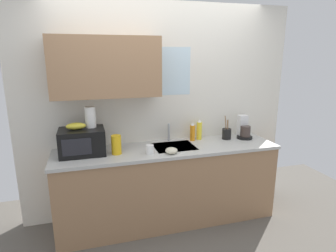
# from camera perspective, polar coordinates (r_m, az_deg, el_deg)

# --- Properties ---
(kitchen_wall_assembly) EXTENTS (3.28, 0.42, 2.50)m
(kitchen_wall_assembly) POSITION_cam_1_polar(r_m,az_deg,el_deg) (3.34, -3.66, 4.70)
(kitchen_wall_assembly) COLOR silver
(kitchen_wall_assembly) RESTS_ON ground
(counter_unit) EXTENTS (2.51, 0.63, 0.90)m
(counter_unit) POSITION_cam_1_polar(r_m,az_deg,el_deg) (3.37, 0.02, -11.50)
(counter_unit) COLOR #9E7551
(counter_unit) RESTS_ON ground
(sink_faucet) EXTENTS (0.03, 0.03, 0.21)m
(sink_faucet) POSITION_cam_1_polar(r_m,az_deg,el_deg) (3.41, 0.16, -1.29)
(sink_faucet) COLOR #B2B5BA
(sink_faucet) RESTS_ON counter_unit
(microwave) EXTENTS (0.46, 0.35, 0.27)m
(microwave) POSITION_cam_1_polar(r_m,az_deg,el_deg) (3.09, -16.86, -3.02)
(microwave) COLOR black
(microwave) RESTS_ON counter_unit
(banana_bunch) EXTENTS (0.20, 0.11, 0.07)m
(banana_bunch) POSITION_cam_1_polar(r_m,az_deg,el_deg) (3.05, -18.02, -0.02)
(banana_bunch) COLOR gold
(banana_bunch) RESTS_ON microwave
(paper_towel_roll) EXTENTS (0.11, 0.11, 0.22)m
(paper_towel_roll) POSITION_cam_1_polar(r_m,az_deg,el_deg) (3.08, -15.32, 1.75)
(paper_towel_roll) COLOR white
(paper_towel_roll) RESTS_ON microwave
(coffee_maker) EXTENTS (0.19, 0.21, 0.28)m
(coffee_maker) POSITION_cam_1_polar(r_m,az_deg,el_deg) (3.66, 14.98, -0.72)
(coffee_maker) COLOR black
(coffee_maker) RESTS_ON counter_unit
(dish_soap_bottle_orange) EXTENTS (0.06, 0.06, 0.23)m
(dish_soap_bottle_orange) POSITION_cam_1_polar(r_m,az_deg,el_deg) (3.44, 4.94, -1.23)
(dish_soap_bottle_orange) COLOR orange
(dish_soap_bottle_orange) RESTS_ON counter_unit
(dish_soap_bottle_yellow) EXTENTS (0.07, 0.07, 0.25)m
(dish_soap_bottle_yellow) POSITION_cam_1_polar(r_m,az_deg,el_deg) (3.50, 6.29, -0.78)
(dish_soap_bottle_yellow) COLOR yellow
(dish_soap_bottle_yellow) RESTS_ON counter_unit
(cereal_canister) EXTENTS (0.10, 0.10, 0.20)m
(cereal_canister) POSITION_cam_1_polar(r_m,az_deg,el_deg) (3.02, -10.35, -3.72)
(cereal_canister) COLOR gold
(cereal_canister) RESTS_ON counter_unit
(mug_white) EXTENTS (0.08, 0.08, 0.09)m
(mug_white) POSITION_cam_1_polar(r_m,az_deg,el_deg) (3.00, -3.68, -4.70)
(mug_white) COLOR white
(mug_white) RESTS_ON counter_unit
(utensil_crock) EXTENTS (0.11, 0.11, 0.29)m
(utensil_crock) POSITION_cam_1_polar(r_m,az_deg,el_deg) (3.57, 11.68, -1.49)
(utensil_crock) COLOR black
(utensil_crock) RESTS_ON counter_unit
(small_bowl) EXTENTS (0.13, 0.13, 0.06)m
(small_bowl) POSITION_cam_1_polar(r_m,az_deg,el_deg) (3.00, 0.69, -4.96)
(small_bowl) COLOR beige
(small_bowl) RESTS_ON counter_unit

